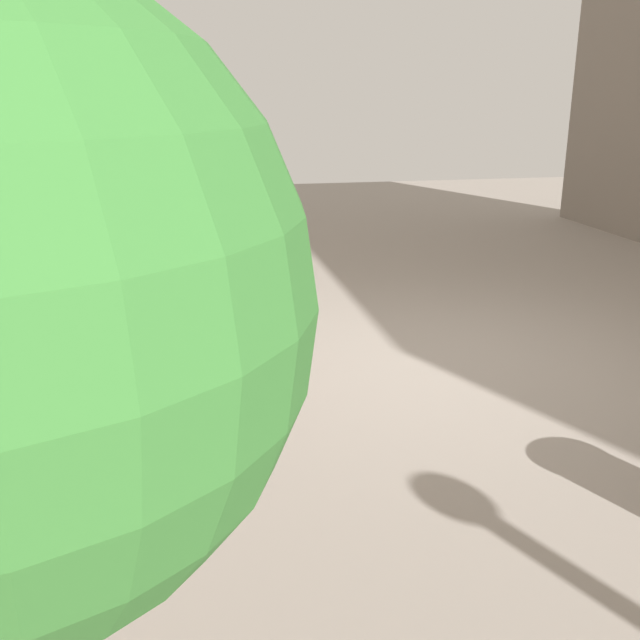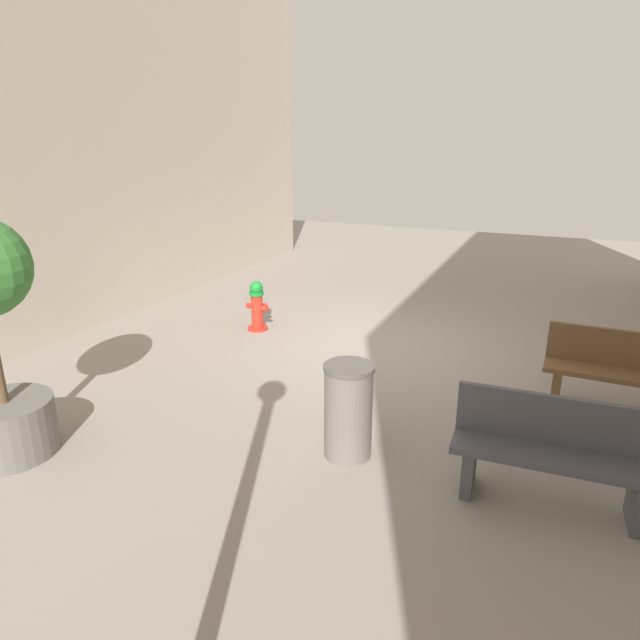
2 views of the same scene
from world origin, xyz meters
name	(u,v)px [view 1 (image 1 of 2)]	position (x,y,z in m)	size (l,w,h in m)	color
ground_plane	(445,361)	(0.00, 0.00, 0.00)	(23.40, 23.40, 0.00)	gray
fire_hydrant	(194,332)	(2.06, 0.02, 0.41)	(0.42, 0.39, 0.83)	red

